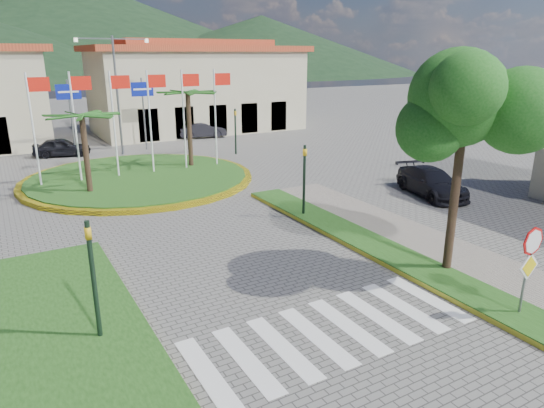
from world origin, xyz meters
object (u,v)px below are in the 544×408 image
stop_sign (530,258)px  car_side_right (431,182)px  roundabout_island (139,177)px  car_dark_a (62,147)px  deciduous_tree (464,113)px  car_dark_b (202,130)px

stop_sign → car_side_right: (7.10, 9.72, -1.11)m
stop_sign → car_side_right: bearing=53.8°
roundabout_island → car_dark_a: (-2.81, 9.39, 0.46)m
deciduous_tree → car_dark_b: (3.06, 28.67, -4.52)m
roundabout_island → car_dark_b: roundabout_island is taller
roundabout_island → stop_sign: (4.90, -20.04, 1.62)m
deciduous_tree → car_dark_a: bearing=107.5°
roundabout_island → car_dark_b: 14.48m
stop_sign → deciduous_tree: bearing=78.8°
stop_sign → roundabout_island: bearing=103.7°
car_side_right → deciduous_tree: bearing=-119.3°
stop_sign → car_dark_a: bearing=104.7°
stop_sign → car_dark_b: stop_sign is taller
roundabout_island → car_side_right: 15.83m
car_dark_a → deciduous_tree: bearing=-148.3°
stop_sign → deciduous_tree: deciduous_tree is taller
roundabout_island → car_dark_a: bearing=106.7°
car_dark_a → car_side_right: car_side_right is taller
stop_sign → deciduous_tree: size_ratio=0.39×
stop_sign → car_dark_a: size_ratio=0.71×
roundabout_island → deciduous_tree: deciduous_tree is taller
stop_sign → car_side_right: 12.09m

